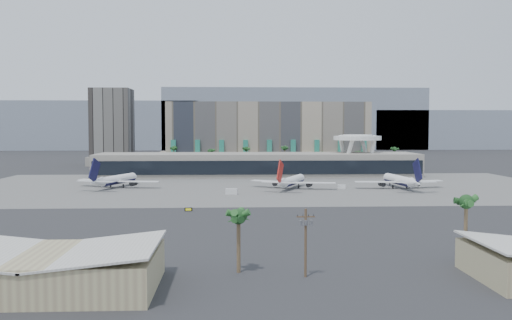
{
  "coord_description": "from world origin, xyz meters",
  "views": [
    {
      "loc": [
        -15.24,
        -193.54,
        26.21
      ],
      "look_at": [
        -4.23,
        40.0,
        12.52
      ],
      "focal_mm": 40.0,
      "sensor_mm": 36.0,
      "label": 1
    }
  ],
  "objects_px": {
    "airliner_left": "(116,180)",
    "taxiway_sign": "(188,209)",
    "airliner_centre": "(291,181)",
    "service_vehicle_b": "(342,187)",
    "utility_pole": "(306,237)",
    "airliner_right": "(400,180)",
    "service_vehicle_a": "(231,192)"
  },
  "relations": [
    {
      "from": "airliner_right",
      "to": "taxiway_sign",
      "type": "relative_size",
      "value": 16.54
    },
    {
      "from": "airliner_right",
      "to": "utility_pole",
      "type": "bearing_deg",
      "value": -118.33
    },
    {
      "from": "service_vehicle_b",
      "to": "airliner_right",
      "type": "bearing_deg",
      "value": 10.62
    },
    {
      "from": "service_vehicle_b",
      "to": "service_vehicle_a",
      "type": "bearing_deg",
      "value": -147.31
    },
    {
      "from": "airliner_centre",
      "to": "service_vehicle_b",
      "type": "height_order",
      "value": "airliner_centre"
    },
    {
      "from": "service_vehicle_a",
      "to": "service_vehicle_b",
      "type": "xyz_separation_m",
      "value": [
        46.65,
        17.93,
        -0.27
      ]
    },
    {
      "from": "service_vehicle_b",
      "to": "airliner_left",
      "type": "bearing_deg",
      "value": -173.59
    },
    {
      "from": "taxiway_sign",
      "to": "service_vehicle_a",
      "type": "bearing_deg",
      "value": 67.61
    },
    {
      "from": "service_vehicle_b",
      "to": "taxiway_sign",
      "type": "xyz_separation_m",
      "value": [
        -60.19,
        -61.12,
        -0.3
      ]
    },
    {
      "from": "airliner_left",
      "to": "airliner_centre",
      "type": "height_order",
      "value": "airliner_left"
    },
    {
      "from": "utility_pole",
      "to": "taxiway_sign",
      "type": "relative_size",
      "value": 4.93
    },
    {
      "from": "utility_pole",
      "to": "airliner_right",
      "type": "bearing_deg",
      "value": 67.01
    },
    {
      "from": "service_vehicle_a",
      "to": "utility_pole",
      "type": "bearing_deg",
      "value": -77.28
    },
    {
      "from": "airliner_right",
      "to": "taxiway_sign",
      "type": "distance_m",
      "value": 104.65
    },
    {
      "from": "utility_pole",
      "to": "airliner_right",
      "type": "relative_size",
      "value": 0.3
    },
    {
      "from": "utility_pole",
      "to": "airliner_right",
      "type": "height_order",
      "value": "airliner_right"
    },
    {
      "from": "service_vehicle_b",
      "to": "airliner_centre",
      "type": "bearing_deg",
      "value": -171.37
    },
    {
      "from": "utility_pole",
      "to": "airliner_left",
      "type": "height_order",
      "value": "airliner_left"
    },
    {
      "from": "airliner_left",
      "to": "taxiway_sign",
      "type": "bearing_deg",
      "value": -43.89
    },
    {
      "from": "airliner_left",
      "to": "service_vehicle_b",
      "type": "bearing_deg",
      "value": 13.62
    },
    {
      "from": "airliner_centre",
      "to": "taxiway_sign",
      "type": "relative_size",
      "value": 14.92
    },
    {
      "from": "airliner_left",
      "to": "taxiway_sign",
      "type": "relative_size",
      "value": 15.73
    },
    {
      "from": "airliner_centre",
      "to": "taxiway_sign",
      "type": "bearing_deg",
      "value": -99.53
    },
    {
      "from": "utility_pole",
      "to": "service_vehicle_b",
      "type": "xyz_separation_m",
      "value": [
        34.24,
        140.15,
        -6.3
      ]
    },
    {
      "from": "utility_pole",
      "to": "taxiway_sign",
      "type": "height_order",
      "value": "utility_pole"
    },
    {
      "from": "airliner_centre",
      "to": "taxiway_sign",
      "type": "xyz_separation_m",
      "value": [
        -38.98,
        -62.25,
        -2.81
      ]
    },
    {
      "from": "utility_pole",
      "to": "service_vehicle_b",
      "type": "bearing_deg",
      "value": 76.27
    },
    {
      "from": "airliner_left",
      "to": "service_vehicle_a",
      "type": "bearing_deg",
      "value": -9.51
    },
    {
      "from": "utility_pole",
      "to": "airliner_left",
      "type": "xyz_separation_m",
      "value": [
        -61.94,
        149.01,
        -3.68
      ]
    },
    {
      "from": "airliner_left",
      "to": "service_vehicle_b",
      "type": "relative_size",
      "value": 11.66
    },
    {
      "from": "utility_pole",
      "to": "airliner_left",
      "type": "relative_size",
      "value": 0.31
    },
    {
      "from": "airliner_right",
      "to": "taxiway_sign",
      "type": "height_order",
      "value": "airliner_right"
    }
  ]
}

